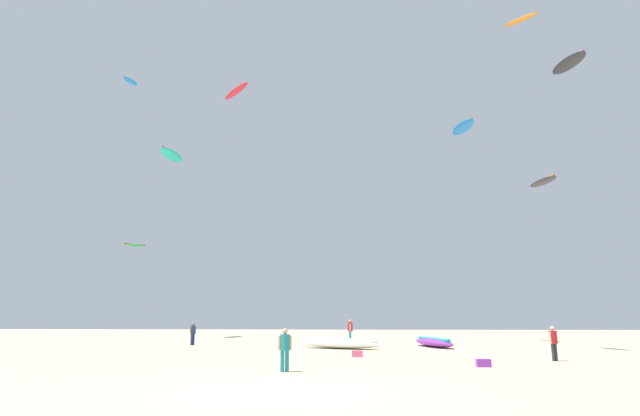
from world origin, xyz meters
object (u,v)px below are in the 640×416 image
(kite_aloft_5, at_px, (569,63))
(kite_aloft_2, at_px, (171,155))
(person_midground, at_px, (193,332))
(kite_grounded_mid, at_px, (434,343))
(kite_aloft_3, at_px, (543,182))
(kite_aloft_6, at_px, (236,91))
(person_right, at_px, (553,340))
(kite_grounded_near, at_px, (340,344))
(kite_aloft_0, at_px, (521,20))
(kite_aloft_4, at_px, (463,127))
(person_foreground, at_px, (285,346))
(cooler_box, at_px, (484,363))
(kite_aloft_7, at_px, (130,81))
(person_left, at_px, (350,329))
(gear_bag, at_px, (357,354))
(kite_aloft_1, at_px, (135,245))

(kite_aloft_5, bearing_deg, kite_aloft_2, 167.75)
(person_midground, bearing_deg, kite_aloft_5, -138.18)
(kite_grounded_mid, xyz_separation_m, kite_aloft_3, (7.17, -2.48, 10.38))
(kite_aloft_6, bearing_deg, person_right, -40.71)
(person_midground, xyz_separation_m, kite_grounded_near, (10.56, -3.25, -0.61))
(kite_aloft_0, bearing_deg, kite_aloft_4, 158.90)
(person_foreground, height_order, cooler_box, person_foreground)
(kite_grounded_mid, xyz_separation_m, kite_aloft_7, (-27.84, 11.86, 25.37))
(cooler_box, bearing_deg, kite_aloft_0, 62.00)
(kite_grounded_mid, xyz_separation_m, kite_aloft_5, (13.09, 4.93, 22.59))
(kite_aloft_2, distance_m, kite_aloft_3, 35.00)
(kite_aloft_6, bearing_deg, kite_aloft_0, -4.60)
(person_foreground, relative_size, kite_aloft_3, 0.55)
(person_left, distance_m, kite_aloft_3, 17.57)
(person_foreground, distance_m, person_left, 20.50)
(kite_aloft_0, xyz_separation_m, kite_aloft_3, (-2.15, -7.04, -16.15))
(kite_aloft_4, xyz_separation_m, kite_aloft_6, (-19.91, 0.09, 3.89))
(cooler_box, bearing_deg, kite_aloft_6, 128.04)
(kite_aloft_7, bearing_deg, gear_bag, -41.88)
(person_midground, bearing_deg, cooler_box, 173.90)
(person_right, height_order, kite_grounded_mid, person_right)
(person_foreground, distance_m, kite_aloft_7, 41.82)
(person_foreground, relative_size, kite_aloft_4, 0.44)
(kite_aloft_2, bearing_deg, kite_aloft_7, -167.19)
(person_midground, relative_size, kite_aloft_1, 0.71)
(kite_aloft_1, bearing_deg, person_right, -39.58)
(person_left, bearing_deg, person_midground, 13.69)
(kite_grounded_mid, relative_size, kite_aloft_0, 1.88)
(kite_aloft_1, height_order, kite_aloft_5, kite_aloft_5)
(cooler_box, relative_size, kite_aloft_7, 0.27)
(person_right, xyz_separation_m, kite_aloft_1, (-31.85, 26.33, 8.29))
(kite_aloft_4, bearing_deg, kite_grounded_mid, -123.93)
(kite_aloft_4, height_order, kite_aloft_6, kite_aloft_6)
(person_left, xyz_separation_m, gear_bag, (0.30, -13.20, -0.86))
(person_midground, distance_m, kite_aloft_2, 21.72)
(kite_grounded_near, bearing_deg, kite_aloft_6, 137.26)
(kite_aloft_5, bearing_deg, person_left, -179.66)
(person_midground, bearing_deg, kite_aloft_1, -18.66)
(person_midground, distance_m, kite_aloft_6, 21.61)
(kite_grounded_mid, xyz_separation_m, kite_aloft_2, (-23.43, 12.86, 17.68))
(kite_aloft_6, bearing_deg, kite_grounded_mid, -22.85)
(kite_aloft_6, bearing_deg, person_left, -9.84)
(gear_bag, distance_m, kite_aloft_0, 33.04)
(kite_aloft_6, bearing_deg, kite_aloft_5, -3.24)
(kite_aloft_5, xyz_separation_m, kite_aloft_6, (-28.65, 1.62, -1.08))
(kite_grounded_near, height_order, gear_bag, kite_grounded_near)
(gear_bag, bearing_deg, person_right, -11.34)
(person_midground, bearing_deg, kite_aloft_2, -25.71)
(person_midground, xyz_separation_m, kite_aloft_5, (29.87, 3.76, 21.97))
(person_left, relative_size, kite_grounded_near, 0.32)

